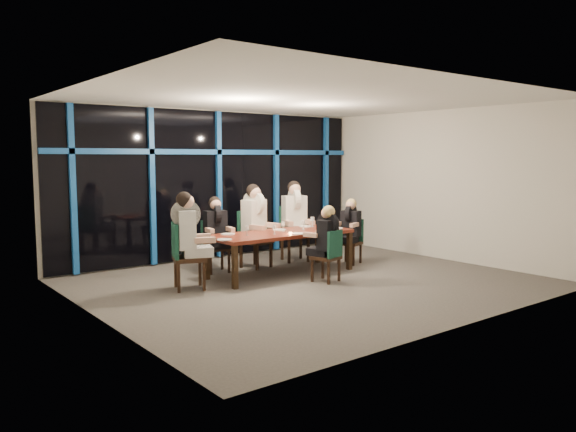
{
  "coord_description": "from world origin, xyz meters",
  "views": [
    {
      "loc": [
        -5.89,
        -6.96,
        2.06
      ],
      "look_at": [
        0.0,
        0.6,
        1.05
      ],
      "focal_mm": 35.0,
      "sensor_mm": 36.0,
      "label": 1
    }
  ],
  "objects_px": {
    "dining_table": "(281,236)",
    "water_pitcher": "(323,225)",
    "diner_far_mid": "(256,214)",
    "diner_far_right": "(295,209)",
    "chair_far_mid": "(252,236)",
    "wine_bottle": "(330,221)",
    "chair_near_mid": "(330,253)",
    "diner_end_right": "(350,221)",
    "diner_far_left": "(216,223)",
    "diner_end_left": "(188,226)",
    "chair_end_right": "(351,239)",
    "chair_far_right": "(293,230)",
    "diner_near_mid": "(326,232)",
    "chair_end_left": "(183,253)",
    "chair_far_left": "(215,243)"
  },
  "relations": [
    {
      "from": "dining_table",
      "to": "water_pitcher",
      "type": "xyz_separation_m",
      "value": [
        0.79,
        -0.21,
        0.16
      ]
    },
    {
      "from": "diner_far_mid",
      "to": "diner_far_right",
      "type": "distance_m",
      "value": 1.0
    },
    {
      "from": "chair_far_mid",
      "to": "wine_bottle",
      "type": "relative_size",
      "value": 3.02
    },
    {
      "from": "chair_near_mid",
      "to": "diner_end_right",
      "type": "xyz_separation_m",
      "value": [
        1.4,
        0.96,
        0.34
      ]
    },
    {
      "from": "chair_far_mid",
      "to": "diner_far_left",
      "type": "relative_size",
      "value": 1.18
    },
    {
      "from": "diner_end_left",
      "to": "wine_bottle",
      "type": "xyz_separation_m",
      "value": [
        2.85,
        -0.11,
        -0.11
      ]
    },
    {
      "from": "chair_end_right",
      "to": "diner_end_right",
      "type": "xyz_separation_m",
      "value": [
        -0.07,
        -0.02,
        0.34
      ]
    },
    {
      "from": "chair_near_mid",
      "to": "diner_far_left",
      "type": "distance_m",
      "value": 2.17
    },
    {
      "from": "chair_end_right",
      "to": "diner_end_left",
      "type": "bearing_deg",
      "value": -109.8
    },
    {
      "from": "dining_table",
      "to": "chair_far_right",
      "type": "xyz_separation_m",
      "value": [
        1.02,
        0.94,
        -0.08
      ]
    },
    {
      "from": "diner_far_right",
      "to": "diner_far_left",
      "type": "bearing_deg",
      "value": -162.78
    },
    {
      "from": "diner_end_left",
      "to": "diner_near_mid",
      "type": "relative_size",
      "value": 1.2
    },
    {
      "from": "chair_end_left",
      "to": "wine_bottle",
      "type": "height_order",
      "value": "wine_bottle"
    },
    {
      "from": "chair_far_mid",
      "to": "chair_far_right",
      "type": "bearing_deg",
      "value": -10.39
    },
    {
      "from": "chair_near_mid",
      "to": "diner_end_right",
      "type": "bearing_deg",
      "value": -160.72
    },
    {
      "from": "chair_end_left",
      "to": "diner_far_left",
      "type": "xyz_separation_m",
      "value": [
        1.09,
        0.85,
        0.3
      ]
    },
    {
      "from": "chair_far_left",
      "to": "dining_table",
      "type": "bearing_deg",
      "value": -39.94
    },
    {
      "from": "diner_end_right",
      "to": "diner_far_mid",
      "type": "bearing_deg",
      "value": -135.78
    },
    {
      "from": "dining_table",
      "to": "diner_far_mid",
      "type": "distance_m",
      "value": 0.84
    },
    {
      "from": "chair_end_right",
      "to": "wine_bottle",
      "type": "distance_m",
      "value": 0.8
    },
    {
      "from": "dining_table",
      "to": "diner_far_left",
      "type": "distance_m",
      "value": 1.2
    },
    {
      "from": "chair_far_right",
      "to": "diner_end_left",
      "type": "height_order",
      "value": "diner_end_left"
    },
    {
      "from": "diner_end_left",
      "to": "diner_near_mid",
      "type": "distance_m",
      "value": 2.24
    },
    {
      "from": "chair_near_mid",
      "to": "diner_far_right",
      "type": "bearing_deg",
      "value": -127.19
    },
    {
      "from": "diner_near_mid",
      "to": "diner_far_right",
      "type": "bearing_deg",
      "value": -128.52
    },
    {
      "from": "dining_table",
      "to": "diner_far_right",
      "type": "bearing_deg",
      "value": 40.56
    },
    {
      "from": "diner_end_right",
      "to": "chair_far_mid",
      "type": "bearing_deg",
      "value": -137.86
    },
    {
      "from": "water_pitcher",
      "to": "chair_near_mid",
      "type": "bearing_deg",
      "value": -120.97
    },
    {
      "from": "wine_bottle",
      "to": "water_pitcher",
      "type": "xyz_separation_m",
      "value": [
        -0.25,
        -0.08,
        -0.05
      ]
    },
    {
      "from": "diner_far_left",
      "to": "diner_far_right",
      "type": "height_order",
      "value": "diner_far_right"
    },
    {
      "from": "chair_near_mid",
      "to": "wine_bottle",
      "type": "relative_size",
      "value": 2.46
    },
    {
      "from": "chair_far_mid",
      "to": "diner_near_mid",
      "type": "distance_m",
      "value": 1.82
    },
    {
      "from": "diner_far_right",
      "to": "water_pitcher",
      "type": "bearing_deg",
      "value": -82.88
    },
    {
      "from": "chair_far_right",
      "to": "diner_near_mid",
      "type": "distance_m",
      "value": 2.03
    },
    {
      "from": "dining_table",
      "to": "diner_near_mid",
      "type": "xyz_separation_m",
      "value": [
        0.23,
        -0.92,
        0.15
      ]
    },
    {
      "from": "chair_far_mid",
      "to": "chair_far_right",
      "type": "height_order",
      "value": "chair_far_right"
    },
    {
      "from": "chair_near_mid",
      "to": "diner_far_right",
      "type": "distance_m",
      "value": 2.06
    },
    {
      "from": "chair_far_mid",
      "to": "diner_end_left",
      "type": "distance_m",
      "value": 2.02
    },
    {
      "from": "chair_far_left",
      "to": "diner_far_left",
      "type": "xyz_separation_m",
      "value": [
        -0.01,
        -0.08,
        0.37
      ]
    },
    {
      "from": "dining_table",
      "to": "chair_far_left",
      "type": "distance_m",
      "value": 1.24
    },
    {
      "from": "chair_far_right",
      "to": "diner_far_right",
      "type": "distance_m",
      "value": 0.44
    },
    {
      "from": "dining_table",
      "to": "chair_far_mid",
      "type": "height_order",
      "value": "chair_far_mid"
    },
    {
      "from": "dining_table",
      "to": "chair_far_right",
      "type": "height_order",
      "value": "chair_far_right"
    },
    {
      "from": "diner_far_right",
      "to": "chair_end_right",
      "type": "bearing_deg",
      "value": -31.84
    },
    {
      "from": "chair_end_left",
      "to": "diner_near_mid",
      "type": "relative_size",
      "value": 1.23
    },
    {
      "from": "chair_far_left",
      "to": "diner_far_mid",
      "type": "relative_size",
      "value": 0.89
    },
    {
      "from": "chair_far_right",
      "to": "chair_end_left",
      "type": "bearing_deg",
      "value": -144.78
    },
    {
      "from": "chair_far_right",
      "to": "diner_far_mid",
      "type": "bearing_deg",
      "value": -153.2
    },
    {
      "from": "diner_end_right",
      "to": "chair_end_right",
      "type": "bearing_deg",
      "value": 90.0
    },
    {
      "from": "chair_end_right",
      "to": "water_pitcher",
      "type": "relative_size",
      "value": 4.82
    }
  ]
}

